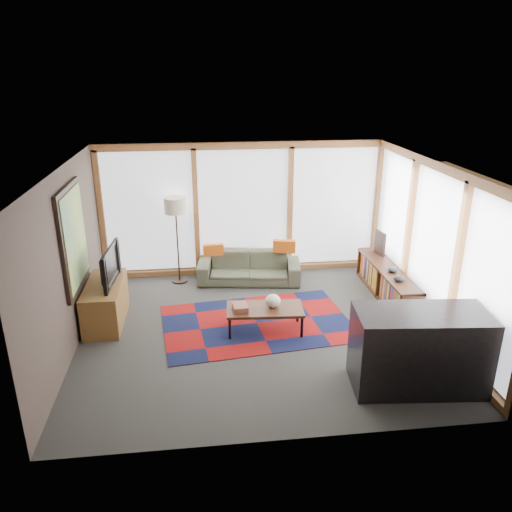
{
  "coord_description": "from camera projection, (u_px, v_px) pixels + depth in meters",
  "views": [
    {
      "loc": [
        -0.88,
        -6.9,
        3.89
      ],
      "look_at": [
        0.0,
        0.4,
        1.1
      ],
      "focal_mm": 35.0,
      "sensor_mm": 36.0,
      "label": 1
    }
  ],
  "objects": [
    {
      "name": "bowl_a",
      "position": [
        399.0,
        278.0,
        8.29
      ],
      "size": [
        0.21,
        0.21,
        0.09
      ],
      "primitive_type": "ellipsoid",
      "rotation": [
        0.0,
        0.0,
        0.13
      ],
      "color": "black",
      "rests_on": "bookshelf"
    },
    {
      "name": "bookshelf",
      "position": [
        387.0,
        283.0,
        8.92
      ],
      "size": [
        0.4,
        2.21,
        0.55
      ],
      "primitive_type": null,
      "color": "#352010",
      "rests_on": "ground"
    },
    {
      "name": "floor_lamp",
      "position": [
        177.0,
        241.0,
        9.37
      ],
      "size": [
        0.42,
        0.42,
        1.67
      ],
      "primitive_type": null,
      "color": "#2F2218",
      "rests_on": "ground"
    },
    {
      "name": "bowl_b",
      "position": [
        393.0,
        270.0,
        8.66
      ],
      "size": [
        0.19,
        0.19,
        0.08
      ],
      "primitive_type": "ellipsoid",
      "rotation": [
        0.0,
        0.0,
        0.17
      ],
      "color": "black",
      "rests_on": "bookshelf"
    },
    {
      "name": "room_envelope",
      "position": [
        286.0,
        225.0,
        7.91
      ],
      "size": [
        5.52,
        5.02,
        2.62
      ],
      "color": "#493D34",
      "rests_on": "ground"
    },
    {
      "name": "bar_counter",
      "position": [
        419.0,
        350.0,
        6.34
      ],
      "size": [
        1.72,
        0.92,
        1.05
      ],
      "primitive_type": "cube",
      "rotation": [
        0.0,
        0.0,
        -0.09
      ],
      "color": "black",
      "rests_on": "ground"
    },
    {
      "name": "ground",
      "position": [
        259.0,
        330.0,
        7.88
      ],
      "size": [
        5.5,
        5.5,
        0.0
      ],
      "primitive_type": "plane",
      "color": "#2F2F2D",
      "rests_on": "ground"
    },
    {
      "name": "shelf_picture",
      "position": [
        380.0,
        243.0,
        9.42
      ],
      "size": [
        0.1,
        0.34,
        0.45
      ],
      "primitive_type": "cube",
      "rotation": [
        0.0,
        0.0,
        0.17
      ],
      "color": "black",
      "rests_on": "bookshelf"
    },
    {
      "name": "television",
      "position": [
        105.0,
        266.0,
        7.85
      ],
      "size": [
        0.21,
        1.03,
        0.59
      ],
      "primitive_type": "imported",
      "rotation": [
        0.0,
        0.0,
        1.5
      ],
      "color": "black",
      "rests_on": "tv_console"
    },
    {
      "name": "coffee_table",
      "position": [
        265.0,
        319.0,
        7.8
      ],
      "size": [
        1.22,
        0.67,
        0.39
      ],
      "primitive_type": null,
      "rotation": [
        0.0,
        0.0,
        -0.07
      ],
      "color": "#352010",
      "rests_on": "ground"
    },
    {
      "name": "pillow_right",
      "position": [
        284.0,
        246.0,
        9.52
      ],
      "size": [
        0.45,
        0.23,
        0.24
      ],
      "primitive_type": "cube",
      "rotation": [
        0.0,
        0.0,
        -0.24
      ],
      "color": "#B95312",
      "rests_on": "sofa"
    },
    {
      "name": "tv_console",
      "position": [
        106.0,
        303.0,
        8.04
      ],
      "size": [
        0.55,
        1.33,
        0.67
      ],
      "primitive_type": "cube",
      "color": "brown",
      "rests_on": "ground"
    },
    {
      "name": "book_stack",
      "position": [
        240.0,
        307.0,
        7.64
      ],
      "size": [
        0.24,
        0.29,
        0.09
      ],
      "primitive_type": "cube",
      "rotation": [
        0.0,
        0.0,
        0.07
      ],
      "color": "brown",
      "rests_on": "coffee_table"
    },
    {
      "name": "vase",
      "position": [
        273.0,
        301.0,
        7.73
      ],
      "size": [
        0.27,
        0.27,
        0.21
      ],
      "primitive_type": "ellipsoid",
      "rotation": [
        0.0,
        0.0,
        0.13
      ],
      "color": "beige",
      "rests_on": "coffee_table"
    },
    {
      "name": "sofa",
      "position": [
        249.0,
        267.0,
        9.58
      ],
      "size": [
        2.03,
        1.02,
        0.57
      ],
      "primitive_type": "imported",
      "rotation": [
        0.0,
        0.0,
        -0.14
      ],
      "color": "#393F2D",
      "rests_on": "ground"
    },
    {
      "name": "pillow_left",
      "position": [
        213.0,
        250.0,
        9.38
      ],
      "size": [
        0.39,
        0.16,
        0.21
      ],
      "primitive_type": "cube",
      "rotation": [
        0.0,
        0.0,
        0.13
      ],
      "color": "#B95312",
      "rests_on": "sofa"
    },
    {
      "name": "rug",
      "position": [
        257.0,
        323.0,
        8.08
      ],
      "size": [
        3.17,
        2.24,
        0.01
      ],
      "primitive_type": "cube",
      "rotation": [
        0.0,
        0.0,
        0.11
      ],
      "color": "maroon",
      "rests_on": "ground"
    }
  ]
}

